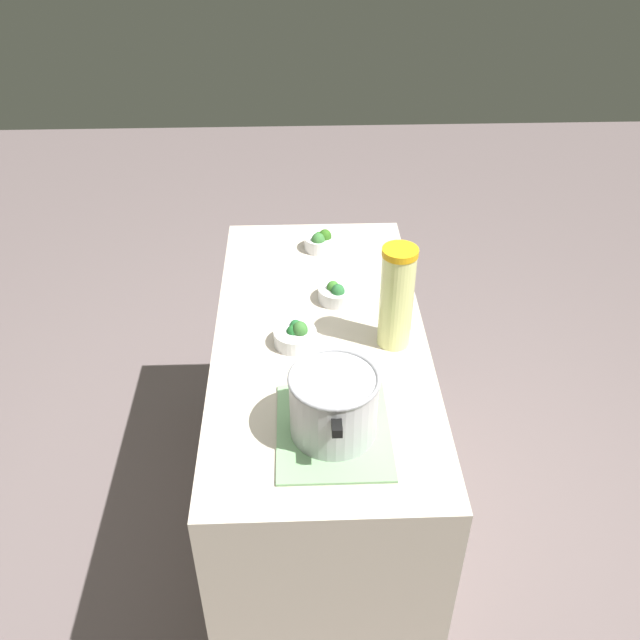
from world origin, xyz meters
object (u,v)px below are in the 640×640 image
object	(u,v)px
lemonade_pitcher	(397,297)
broccoli_bowl_center	(296,335)
cooking_pot	(334,403)
broccoli_bowl_back	(320,241)
broccoli_bowl_front	(337,293)

from	to	relation	value
lemonade_pitcher	broccoli_bowl_center	bearing A→B (deg)	-90.62
cooking_pot	lemonade_pitcher	bearing A→B (deg)	151.48
cooking_pot	broccoli_bowl_back	distance (m)	0.90
cooking_pot	broccoli_bowl_center	world-z (taller)	cooking_pot
lemonade_pitcher	broccoli_bowl_back	distance (m)	0.59
broccoli_bowl_front	broccoli_bowl_center	bearing A→B (deg)	-31.63
broccoli_bowl_front	broccoli_bowl_center	size ratio (longest dim) A/B	0.99
cooking_pot	broccoli_bowl_back	size ratio (longest dim) A/B	2.74
cooking_pot	broccoli_bowl_front	xyz separation A→B (m)	(-0.58, 0.04, -0.07)
broccoli_bowl_front	broccoli_bowl_back	world-z (taller)	broccoli_bowl_back
lemonade_pitcher	broccoli_bowl_center	distance (m)	0.32
broccoli_bowl_front	cooking_pot	bearing A→B (deg)	-4.16
broccoli_bowl_front	broccoli_bowl_back	xyz separation A→B (m)	(-0.32, -0.04, 0.01)
lemonade_pitcher	broccoli_bowl_back	size ratio (longest dim) A/B	2.97
cooking_pot	broccoli_bowl_front	world-z (taller)	cooking_pot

